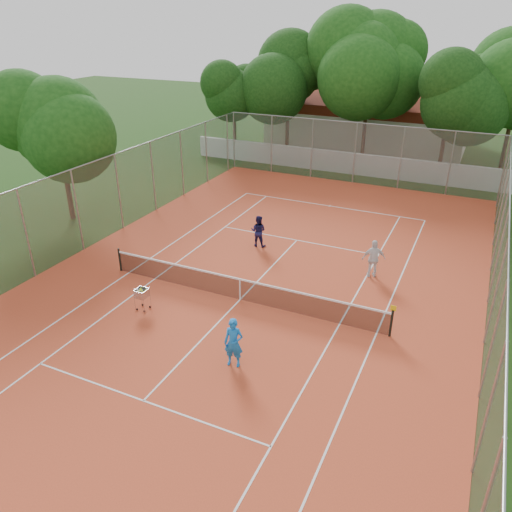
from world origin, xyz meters
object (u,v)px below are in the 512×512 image
at_px(player_far_left, 258,231).
at_px(player_far_right, 374,259).
at_px(clubhouse, 368,117).
at_px(player_near, 234,343).
at_px(ball_hopper, 142,298).
at_px(tennis_net, 240,289).

distance_m(player_far_left, player_far_right, 5.87).
distance_m(clubhouse, player_far_right, 25.63).
relative_size(clubhouse, player_far_right, 9.64).
relative_size(clubhouse, player_near, 9.54).
bearing_deg(clubhouse, player_near, -83.63).
relative_size(clubhouse, ball_hopper, 17.00).
xyz_separation_m(tennis_net, player_near, (1.66, -3.75, 0.37)).
bearing_deg(tennis_net, clubhouse, 93.95).
bearing_deg(tennis_net, player_far_right, 44.15).
xyz_separation_m(clubhouse, ball_hopper, (-1.08, -31.23, -1.70)).
distance_m(tennis_net, player_near, 4.12).
xyz_separation_m(clubhouse, player_far_right, (6.32, -24.81, -1.33)).
relative_size(tennis_net, player_far_left, 7.56).
distance_m(tennis_net, player_far_left, 5.21).
height_order(tennis_net, player_near, player_near).
xyz_separation_m(tennis_net, player_far_left, (-1.50, 4.98, 0.30)).
xyz_separation_m(tennis_net, player_far_right, (4.32, 4.19, 0.36)).
bearing_deg(ball_hopper, player_far_left, 93.81).
xyz_separation_m(player_far_left, ball_hopper, (-1.58, -7.21, -0.30)).
bearing_deg(tennis_net, player_far_left, 106.72).
distance_m(player_near, player_far_left, 9.29).
bearing_deg(tennis_net, ball_hopper, -144.09).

